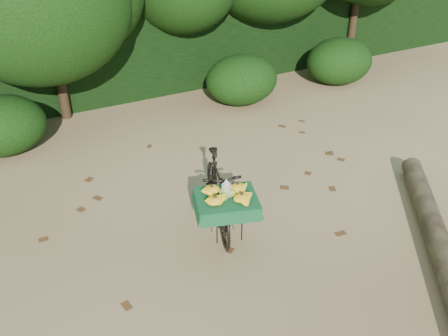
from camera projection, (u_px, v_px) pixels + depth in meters
ground at (311, 245)px, 5.83m from camera, size 80.00×80.00×0.00m
vendor_bicycle at (218, 192)px, 5.95m from camera, size 1.06×1.78×0.97m
fallen_log at (440, 248)px, 5.57m from camera, size 2.59×3.25×0.28m
hedge_backdrop at (135, 45)px, 10.15m from camera, size 26.00×1.80×1.80m
tree_row at (110, 1)px, 8.72m from camera, size 14.50×2.00×4.00m
bush_clumps at (197, 91)px, 9.06m from camera, size 8.80×1.70×0.90m
leaf_litter at (281, 217)px, 6.32m from camera, size 7.00×7.30×0.01m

